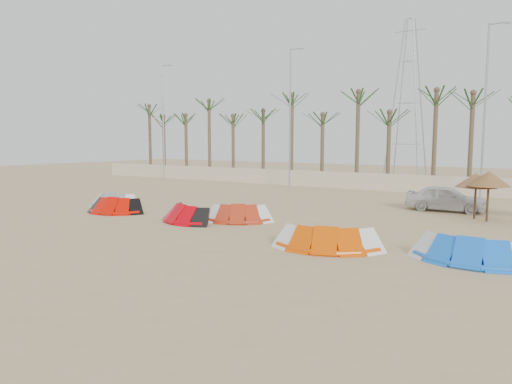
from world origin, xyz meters
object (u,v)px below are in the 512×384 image
Objects in this scene: kite_red_mid at (190,212)px; kite_red_right at (242,212)px; kite_orange at (331,236)px; kite_blue at (473,248)px; parasol_mid at (476,180)px; parasol_left at (489,179)px; kite_red_left at (119,205)px; car at (446,198)px; kite_grey at (117,200)px.

kite_red_right is (2.05, 1.36, -0.00)m from kite_red_mid.
kite_red_mid is at bearing 169.95° from kite_orange.
kite_red_mid is 7.89m from kite_orange.
kite_red_mid and kite_blue have the same top height.
kite_blue is 8.90m from parasol_mid.
parasol_left is 0.82m from parasol_mid.
car is at bearing 35.23° from kite_red_left.
kite_grey is 6.67m from kite_red_mid.
parasol_left is (18.18, 6.41, 1.58)m from kite_grey.
parasol_left reaches higher than kite_red_right.
kite_red_mid is at bearing 135.73° from car.
kite_red_left is 0.94× the size of kite_blue.
kite_red_right is at bearing 169.29° from kite_blue.
kite_grey is at bearing 174.64° from kite_blue.
car is (-2.26, 2.33, -1.31)m from parasol_left.
kite_orange is 10.16m from parasol_mid.
kite_grey is 18.96m from parasol_mid.
kite_red_mid is 13.97m from parasol_left.
kite_red_right is 1.60× the size of parasol_mid.
kite_grey is 18.83m from kite_blue.
car is (-2.83, 10.50, 0.27)m from kite_blue.
kite_red_mid is 1.50× the size of parasol_left.
parasol_mid reaches higher than kite_red_left.
kite_red_right is (6.87, 1.43, 0.00)m from kite_red_left.
kite_red_right is 11.28m from car.
kite_grey is at bearing 117.77° from car.
kite_red_left is at bearing 174.09° from kite_orange.
kite_orange is 1.78× the size of parasol_mid.
kite_orange is at bearing 171.01° from car.
car is at bearing 105.07° from kite_blue.
kite_blue is at bearing -10.71° from kite_red_right.
parasol_mid is (3.24, 9.52, 1.44)m from kite_orange.
parasol_mid is (-0.60, 0.54, -0.14)m from parasol_left.
kite_red_left and kite_blue have the same top height.
kite_blue is at bearing -82.32° from parasol_mid.
kite_red_mid is (6.57, -1.20, 0.00)m from kite_grey.
kite_red_left is at bearing -168.25° from kite_red_right.
car reaches higher than kite_red_right.
kite_red_right is at bearing 11.75° from kite_red_left.
parasol_mid reaches higher than kite_red_right.
car is at bearing 82.01° from kite_orange.
kite_orange is at bearing -5.91° from kite_red_left.
parasol_left is at bearing 94.00° from kite_blue.
kite_red_left is 17.36m from car.
car reaches higher than kite_orange.
kite_red_mid is at bearing -146.51° from kite_red_right.
kite_red_mid and kite_orange have the same top height.
parasol_mid is at bearing 36.49° from kite_red_mid.
car is (14.18, 10.01, 0.27)m from kite_red_left.
kite_red_mid is 0.90× the size of kite_orange.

